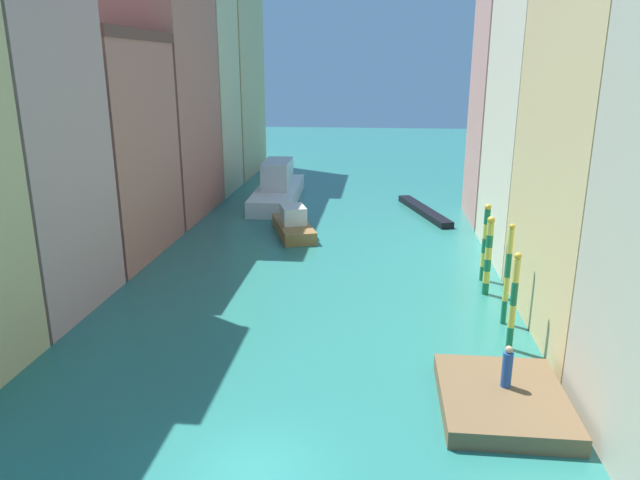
{
  "coord_description": "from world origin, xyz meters",
  "views": [
    {
      "loc": [
        3.45,
        -14.48,
        11.55
      ],
      "look_at": [
        -0.03,
        19.15,
        1.5
      ],
      "focal_mm": 32.93,
      "sensor_mm": 36.0,
      "label": 1
    }
  ],
  "objects_px": {
    "vaporetto_white": "(278,188)",
    "motorboat_0": "(293,225)",
    "person_on_dock": "(507,368)",
    "mooring_pole_0": "(513,301)",
    "mooring_pole_1": "(507,274)",
    "mooring_pole_2": "(488,255)",
    "waterfront_dock": "(502,400)",
    "mooring_pole_3": "(485,242)",
    "gondola_black": "(424,211)"
  },
  "relations": [
    {
      "from": "mooring_pole_1",
      "to": "mooring_pole_2",
      "type": "distance_m",
      "value": 3.69
    },
    {
      "from": "person_on_dock",
      "to": "mooring_pole_1",
      "type": "bearing_deg",
      "value": 79.51
    },
    {
      "from": "gondola_black",
      "to": "mooring_pole_2",
      "type": "bearing_deg",
      "value": -83.29
    },
    {
      "from": "motorboat_0",
      "to": "mooring_pole_3",
      "type": "bearing_deg",
      "value": -34.48
    },
    {
      "from": "waterfront_dock",
      "to": "vaporetto_white",
      "type": "relative_size",
      "value": 0.41
    },
    {
      "from": "waterfront_dock",
      "to": "person_on_dock",
      "type": "xyz_separation_m",
      "value": [
        0.15,
        0.38,
        1.05
      ]
    },
    {
      "from": "mooring_pole_0",
      "to": "vaporetto_white",
      "type": "bearing_deg",
      "value": 118.54
    },
    {
      "from": "vaporetto_white",
      "to": "motorboat_0",
      "type": "relative_size",
      "value": 1.98
    },
    {
      "from": "gondola_black",
      "to": "motorboat_0",
      "type": "distance_m",
      "value": 12.06
    },
    {
      "from": "mooring_pole_1",
      "to": "mooring_pole_3",
      "type": "relative_size",
      "value": 1.1
    },
    {
      "from": "motorboat_0",
      "to": "vaporetto_white",
      "type": "bearing_deg",
      "value": 105.77
    },
    {
      "from": "mooring_pole_3",
      "to": "gondola_black",
      "type": "height_order",
      "value": "mooring_pole_3"
    },
    {
      "from": "motorboat_0",
      "to": "person_on_dock",
      "type": "bearing_deg",
      "value": -62.85
    },
    {
      "from": "mooring_pole_3",
      "to": "motorboat_0",
      "type": "bearing_deg",
      "value": 145.52
    },
    {
      "from": "mooring_pole_1",
      "to": "gondola_black",
      "type": "distance_m",
      "value": 21.39
    },
    {
      "from": "waterfront_dock",
      "to": "mooring_pole_2",
      "type": "bearing_deg",
      "value": 83.74
    },
    {
      "from": "mooring_pole_0",
      "to": "mooring_pole_3",
      "type": "xyz_separation_m",
      "value": [
        0.22,
        8.43,
        0.05
      ]
    },
    {
      "from": "mooring_pole_0",
      "to": "mooring_pole_1",
      "type": "height_order",
      "value": "mooring_pole_1"
    },
    {
      "from": "waterfront_dock",
      "to": "vaporetto_white",
      "type": "xyz_separation_m",
      "value": [
        -13.43,
        31.44,
        0.91
      ]
    },
    {
      "from": "waterfront_dock",
      "to": "mooring_pole_0",
      "type": "xyz_separation_m",
      "value": [
        1.16,
        4.62,
        1.88
      ]
    },
    {
      "from": "waterfront_dock",
      "to": "gondola_black",
      "type": "distance_m",
      "value": 28.41
    },
    {
      "from": "mooring_pole_1",
      "to": "mooring_pole_2",
      "type": "xyz_separation_m",
      "value": [
        -0.22,
        3.67,
        -0.29
      ]
    },
    {
      "from": "mooring_pole_1",
      "to": "motorboat_0",
      "type": "relative_size",
      "value": 0.74
    },
    {
      "from": "mooring_pole_1",
      "to": "waterfront_dock",
      "type": "bearing_deg",
      "value": -101.1
    },
    {
      "from": "mooring_pole_0",
      "to": "vaporetto_white",
      "type": "relative_size",
      "value": 0.34
    },
    {
      "from": "mooring_pole_0",
      "to": "gondola_black",
      "type": "height_order",
      "value": "mooring_pole_0"
    },
    {
      "from": "mooring_pole_2",
      "to": "vaporetto_white",
      "type": "height_order",
      "value": "mooring_pole_2"
    },
    {
      "from": "mooring_pole_3",
      "to": "vaporetto_white",
      "type": "height_order",
      "value": "mooring_pole_3"
    },
    {
      "from": "waterfront_dock",
      "to": "mooring_pole_1",
      "type": "xyz_separation_m",
      "value": [
        1.42,
        7.24,
        2.14
      ]
    },
    {
      "from": "mooring_pole_2",
      "to": "gondola_black",
      "type": "bearing_deg",
      "value": 96.71
    },
    {
      "from": "person_on_dock",
      "to": "mooring_pole_2",
      "type": "relative_size",
      "value": 0.37
    },
    {
      "from": "waterfront_dock",
      "to": "motorboat_0",
      "type": "xyz_separation_m",
      "value": [
        -10.55,
        21.23,
        0.4
      ]
    },
    {
      "from": "person_on_dock",
      "to": "mooring_pole_0",
      "type": "distance_m",
      "value": 4.44
    },
    {
      "from": "vaporetto_white",
      "to": "motorboat_0",
      "type": "bearing_deg",
      "value": -74.23
    },
    {
      "from": "mooring_pole_2",
      "to": "motorboat_0",
      "type": "distance_m",
      "value": 15.7
    },
    {
      "from": "waterfront_dock",
      "to": "mooring_pole_3",
      "type": "xyz_separation_m",
      "value": [
        1.38,
        13.04,
        1.93
      ]
    },
    {
      "from": "mooring_pole_0",
      "to": "mooring_pole_3",
      "type": "bearing_deg",
      "value": 88.51
    },
    {
      "from": "mooring_pole_2",
      "to": "waterfront_dock",
      "type": "bearing_deg",
      "value": -96.26
    },
    {
      "from": "waterfront_dock",
      "to": "person_on_dock",
      "type": "bearing_deg",
      "value": 68.44
    },
    {
      "from": "mooring_pole_2",
      "to": "person_on_dock",
      "type": "bearing_deg",
      "value": -95.68
    },
    {
      "from": "person_on_dock",
      "to": "mooring_pole_1",
      "type": "relative_size",
      "value": 0.32
    },
    {
      "from": "person_on_dock",
      "to": "motorboat_0",
      "type": "bearing_deg",
      "value": 117.15
    },
    {
      "from": "waterfront_dock",
      "to": "mooring_pole_3",
      "type": "relative_size",
      "value": 1.19
    },
    {
      "from": "person_on_dock",
      "to": "mooring_pole_0",
      "type": "height_order",
      "value": "mooring_pole_0"
    },
    {
      "from": "mooring_pole_0",
      "to": "mooring_pole_2",
      "type": "bearing_deg",
      "value": 89.69
    },
    {
      "from": "mooring_pole_0",
      "to": "mooring_pole_2",
      "type": "xyz_separation_m",
      "value": [
        0.03,
        6.29,
        -0.03
      ]
    },
    {
      "from": "mooring_pole_1",
      "to": "mooring_pole_2",
      "type": "relative_size",
      "value": 1.14
    },
    {
      "from": "mooring_pole_0",
      "to": "mooring_pole_1",
      "type": "xyz_separation_m",
      "value": [
        0.26,
        2.63,
        0.26
      ]
    },
    {
      "from": "waterfront_dock",
      "to": "person_on_dock",
      "type": "distance_m",
      "value": 1.12
    },
    {
      "from": "waterfront_dock",
      "to": "mooring_pole_3",
      "type": "distance_m",
      "value": 13.26
    }
  ]
}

